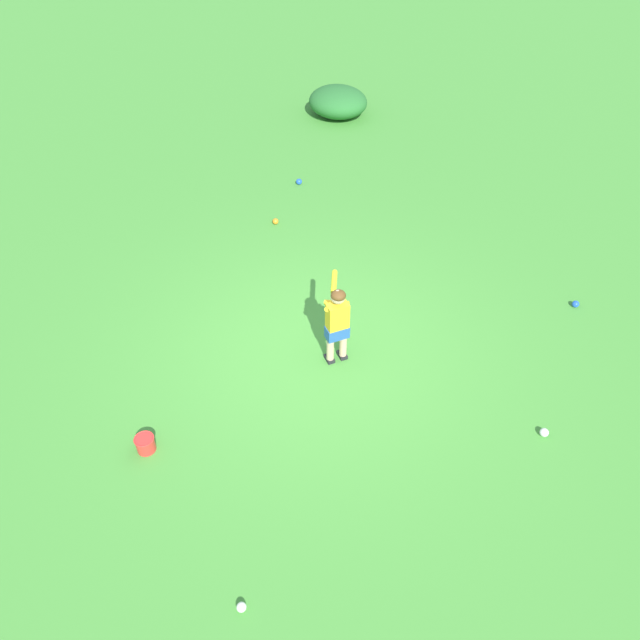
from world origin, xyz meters
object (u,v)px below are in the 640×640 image
object	(u,v)px
play_ball_far_right	(576,304)
play_ball_far_left	(544,432)
play_ball_midfield	(276,221)
play_ball_center_lawn	(299,182)
play_ball_near_batter	(241,607)
toy_bucket	(145,444)
child_batter	(337,318)

from	to	relation	value
play_ball_far_right	play_ball_far_left	world-z (taller)	play_ball_far_left
play_ball_far_left	play_ball_midfield	bearing A→B (deg)	84.35
play_ball_midfield	play_ball_center_lawn	size ratio (longest dim) A/B	0.93
play_ball_near_batter	toy_bucket	world-z (taller)	toy_bucket
play_ball_midfield	play_ball_far_right	xyz separation A→B (m)	(1.70, -4.33, -0.00)
play_ball_midfield	play_ball_center_lawn	bearing A→B (deg)	32.68
child_batter	play_ball_far_left	size ratio (longest dim) A/B	11.05
play_ball_midfield	play_ball_near_batter	xyz separation A→B (m)	(-4.07, -4.53, -0.00)
play_ball_midfield	toy_bucket	size ratio (longest dim) A/B	0.45
play_ball_far_left	play_ball_center_lawn	bearing A→B (deg)	74.66
play_ball_far_left	play_ball_center_lawn	distance (m)	6.18
child_batter	play_ball_far_right	world-z (taller)	child_batter
play_ball_midfield	play_ball_far_right	bearing A→B (deg)	-68.60
play_ball_far_right	play_ball_center_lawn	xyz separation A→B (m)	(-0.58, 5.05, 0.00)
child_batter	play_ball_near_batter	bearing A→B (deg)	-148.19
child_batter	toy_bucket	xyz separation A→B (m)	(-2.44, 0.35, -0.55)
play_ball_near_batter	play_ball_far_left	bearing A→B (deg)	-11.32
child_batter	play_ball_midfield	bearing A→B (deg)	64.43
child_batter	play_ball_far_right	xyz separation A→B (m)	(3.06, -1.47, -0.60)
play_ball_far_right	play_ball_center_lawn	world-z (taller)	play_ball_center_lawn
play_ball_midfield	play_ball_center_lawn	world-z (taller)	play_ball_center_lawn
play_ball_midfield	play_ball_far_right	world-z (taller)	play_ball_midfield
play_ball_far_left	toy_bucket	world-z (taller)	toy_bucket
play_ball_far_left	play_ball_near_batter	xyz separation A→B (m)	(-3.55, 0.71, -0.00)
child_batter	play_ball_far_left	distance (m)	2.61
play_ball_near_batter	play_ball_midfield	bearing A→B (deg)	48.07
child_batter	play_ball_near_batter	world-z (taller)	child_batter
play_ball_far_left	play_ball_near_batter	world-z (taller)	play_ball_far_left
play_ball_far_right	toy_bucket	size ratio (longest dim) A/B	0.44
play_ball_center_lawn	toy_bucket	distance (m)	5.88
child_batter	play_ball_far_left	bearing A→B (deg)	-70.47
play_ball_midfield	play_ball_near_batter	distance (m)	6.09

